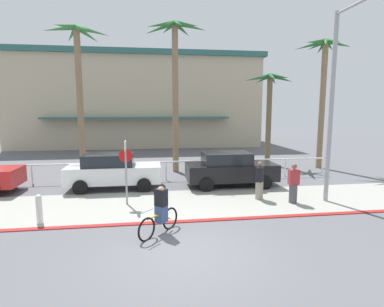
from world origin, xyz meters
name	(u,v)px	position (x,y,z in m)	size (l,w,h in m)	color
ground_plane	(165,174)	(0.00, 10.00, 0.00)	(80.00, 80.00, 0.00)	#5B5B60
sidewalk_strip	(172,204)	(0.00, 4.20, 0.01)	(44.00, 4.00, 0.02)	#9E9E93
curb_paint	(177,222)	(0.00, 2.20, 0.01)	(44.00, 0.24, 0.03)	maroon
building_backdrop	(139,101)	(-1.83, 27.03, 4.69)	(25.09, 11.48, 9.34)	#BCAD8E
rail_fence	(166,165)	(0.00, 8.50, 0.83)	(18.09, 0.08, 1.04)	white
stop_sign_bike_lane	(126,163)	(-1.80, 4.42, 1.68)	(0.52, 0.56, 2.56)	gray
bollard_2	(39,209)	(-4.54, 2.71, 0.52)	(0.20, 0.20, 1.00)	white
streetlight_curb	(335,96)	(6.33, 3.50, 4.28)	(0.24, 2.54, 7.50)	#9EA0A5
palm_tree_1	(79,67)	(-4.79, 11.26, 6.22)	(3.70, 3.44, 8.55)	#846B4C
palm_tree_2	(175,59)	(0.73, 10.77, 6.72)	(3.70, 3.41, 8.86)	#846B4C
palm_tree_3	(269,96)	(7.23, 12.35, 4.70)	(3.29, 3.64, 6.18)	brown
palm_tree_4	(324,71)	(10.03, 10.64, 6.17)	(3.53, 2.95, 8.11)	#846B4C
car_white_1	(113,171)	(-2.61, 7.12, 0.87)	(4.40, 2.02, 1.69)	white
car_black_2	(230,169)	(3.07, 6.78, 0.87)	(4.40, 2.02, 1.69)	black
cyclist_yellow_0	(160,212)	(-0.59, 1.32, 0.69)	(1.27, 1.39, 1.50)	black
pedestrian_0	(293,185)	(4.86, 3.66, 0.75)	(0.42, 0.34, 1.63)	#4C4C51
pedestrian_1	(259,182)	(3.69, 4.35, 0.74)	(0.45, 0.48, 1.62)	gray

